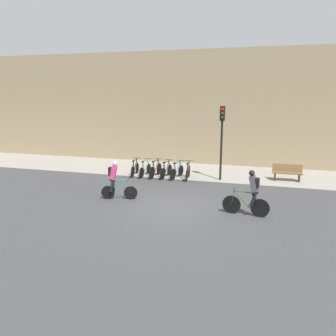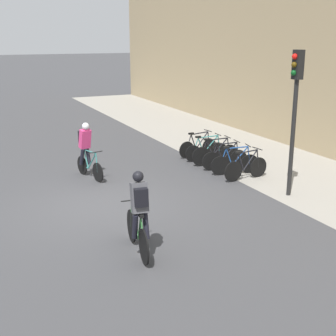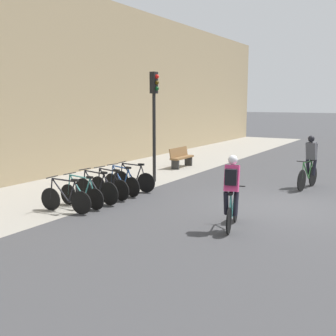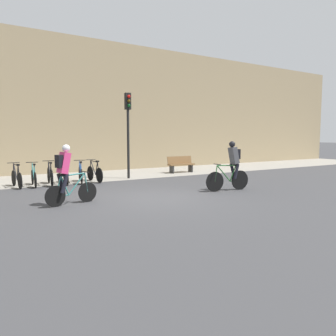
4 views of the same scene
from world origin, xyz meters
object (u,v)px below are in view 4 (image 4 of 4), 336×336
at_px(cyclist_pink, 66,172).
at_px(cyclist_grey, 232,165).
at_px(parked_bike_2, 50,175).
at_px(bench, 181,164).
at_px(traffic_light_pole, 128,120).
at_px(parked_bike_5, 95,173).
at_px(parked_bike_4, 81,174).
at_px(parked_bike_1, 34,177).
at_px(parked_bike_0, 17,177).
at_px(parked_bike_3, 66,175).

height_order(cyclist_pink, cyclist_grey, cyclist_grey).
xyz_separation_m(parked_bike_2, bench, (7.11, 1.05, 0.06)).
distance_m(cyclist_pink, traffic_light_pole, 6.45).
bearing_deg(parked_bike_5, bench, 11.38).
bearing_deg(traffic_light_pole, cyclist_grey, -71.33).
distance_m(parked_bike_2, traffic_light_pole, 4.31).
xyz_separation_m(parked_bike_4, parked_bike_5, (0.63, 0.00, 0.00)).
bearing_deg(traffic_light_pole, parked_bike_4, -173.71).
bearing_deg(parked_bike_1, parked_bike_5, 0.04).
xyz_separation_m(parked_bike_0, parked_bike_4, (2.50, 0.00, 0.00)).
relative_size(cyclist_pink, parked_bike_0, 1.07).
bearing_deg(bench, parked_bike_0, -172.82).
distance_m(parked_bike_0, parked_bike_1, 0.62).
bearing_deg(bench, traffic_light_pole, -167.21).
height_order(cyclist_pink, parked_bike_0, cyclist_pink).
distance_m(cyclist_grey, parked_bike_4, 6.42).
xyz_separation_m(parked_bike_0, parked_bike_5, (3.13, 0.00, 0.01)).
height_order(cyclist_pink, traffic_light_pole, traffic_light_pole).
relative_size(cyclist_grey, bench, 1.16).
height_order(parked_bike_5, traffic_light_pole, traffic_light_pole).
relative_size(cyclist_pink, cyclist_grey, 0.97).
xyz_separation_m(parked_bike_1, traffic_light_pole, (4.24, 0.26, 2.35)).
relative_size(parked_bike_5, bench, 1.05).
distance_m(parked_bike_1, parked_bike_4, 1.87).
distance_m(cyclist_grey, parked_bike_5, 6.04).
relative_size(parked_bike_1, traffic_light_pole, 0.42).
relative_size(parked_bike_2, traffic_light_pole, 0.43).
bearing_deg(cyclist_grey, traffic_light_pole, 108.67).
bearing_deg(bench, parked_bike_1, -172.24).
xyz_separation_m(cyclist_grey, parked_bike_3, (-4.74, 4.90, -0.56)).
bearing_deg(parked_bike_1, traffic_light_pole, 3.54).
bearing_deg(parked_bike_1, cyclist_grey, -39.29).
bearing_deg(parked_bike_4, parked_bike_5, 0.04).
relative_size(parked_bike_0, parked_bike_1, 0.98).
xyz_separation_m(cyclist_grey, parked_bike_0, (-6.61, 4.90, -0.56)).
height_order(parked_bike_1, parked_bike_2, parked_bike_2).
bearing_deg(parked_bike_3, parked_bike_5, 0.01).
distance_m(cyclist_pink, cyclist_grey, 5.85).
bearing_deg(parked_bike_3, parked_bike_1, -179.93).
xyz_separation_m(cyclist_pink, parked_bike_4, (1.72, 4.40, -0.56)).
relative_size(parked_bike_0, parked_bike_4, 1.01).
distance_m(cyclist_pink, bench, 9.34).
xyz_separation_m(parked_bike_2, parked_bike_3, (0.62, 0.00, -0.01)).
bearing_deg(parked_bike_0, bench, 7.18).
distance_m(cyclist_grey, traffic_light_pole, 5.73).
bearing_deg(parked_bike_2, parked_bike_3, 0.02).
bearing_deg(parked_bike_4, parked_bike_0, -179.99).
bearing_deg(parked_bike_1, cyclist_pink, -87.94).
distance_m(cyclist_pink, parked_bike_3, 4.57).
bearing_deg(cyclist_grey, parked_bike_1, 140.71).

